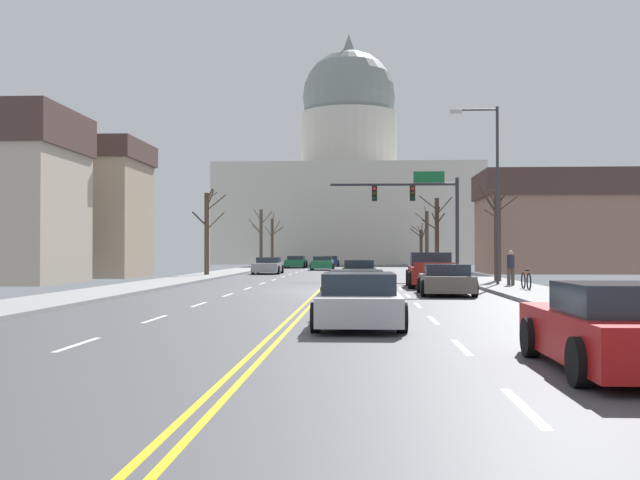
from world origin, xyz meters
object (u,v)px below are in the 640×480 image
pickup_truck_near_01 (431,272)px  sedan_oncoming_02 (296,262)px  sedan_oncoming_03 (331,261)px  pedestrian_00 (511,266)px  sedan_oncoming_01 (323,263)px  street_lamp_right (491,180)px  bicycle_parked (526,281)px  sedan_near_03 (356,288)px  sedan_near_05 (616,330)px  sedan_near_02 (446,280)px  sedan_near_04 (359,301)px  sedan_oncoming_00 (268,266)px  signal_gantry (420,202)px  sedan_near_00 (359,271)px

pickup_truck_near_01 → sedan_oncoming_02: pickup_truck_near_01 is taller
sedan_oncoming_03 → pedestrian_00: 51.65m
sedan_oncoming_01 → street_lamp_right: bearing=-73.1°
pickup_truck_near_01 → sedan_oncoming_02: size_ratio=1.25×
pickup_truck_near_01 → bicycle_parked: (3.47, -4.66, -0.25)m
street_lamp_right → pickup_truck_near_01: bearing=179.6°
sedan_near_03 → sedan_near_05: (3.80, -12.96, 0.06)m
sedan_near_02 → sedan_near_04: 12.97m
sedan_near_04 → sedan_oncoming_00: sedan_oncoming_00 is taller
sedan_oncoming_03 → sedan_near_02: bearing=-83.1°
sedan_near_04 → bicycle_parked: sedan_near_04 is taller
pedestrian_00 → sedan_oncoming_02: bearing=107.9°
signal_gantry → pickup_truck_near_01: size_ratio=1.48×
sedan_oncoming_03 → sedan_oncoming_01: bearing=-90.0°
street_lamp_right → sedan_near_00: (-6.33, 5.91, -4.54)m
sedan_oncoming_00 → sedan_oncoming_03: sedan_oncoming_00 is taller
sedan_oncoming_01 → sedan_near_05: bearing=-82.9°
signal_gantry → sedan_oncoming_01: signal_gantry is taller
street_lamp_right → pedestrian_00: (0.68, -1.07, -4.09)m
sedan_near_04 → sedan_oncoming_02: sedan_near_04 is taller
sedan_near_03 → sedan_near_04: size_ratio=0.94×
sedan_near_04 → sedan_near_05: bearing=-59.6°
pickup_truck_near_01 → sedan_oncoming_01: 32.67m
bicycle_parked → sedan_oncoming_02: bearing=106.5°
sedan_oncoming_00 → bicycle_parked: bearing=-60.8°
sedan_oncoming_01 → bicycle_parked: bearing=-74.2°
sedan_near_03 → bicycle_parked: bearing=47.8°
sedan_oncoming_00 → sedan_oncoming_02: 20.82m
sedan_near_03 → sedan_oncoming_01: sedan_oncoming_01 is taller
sedan_near_02 → sedan_oncoming_02: same height
sedan_near_00 → sedan_oncoming_00: size_ratio=0.96×
sedan_near_03 → sedan_oncoming_02: sedan_oncoming_02 is taller
street_lamp_right → sedan_near_00: street_lamp_right is taller
sedan_near_04 → sedan_near_05: 7.32m
street_lamp_right → sedan_near_03: bearing=-117.3°
sedan_near_00 → sedan_near_05: bearing=-83.1°
sedan_near_00 → sedan_near_04: 24.88m
street_lamp_right → sedan_oncoming_03: bearing=101.1°
sedan_near_05 → sedan_oncoming_02: (-10.33, 66.17, -0.01)m
signal_gantry → sedan_near_00: (-3.75, -4.44, -4.16)m
sedan_oncoming_00 → sedan_near_03: bearing=-78.1°
sedan_oncoming_02 → sedan_oncoming_03: (3.19, 8.63, -0.03)m
bicycle_parked → pedestrian_00: bearing=88.8°
sedan_near_04 → pedestrian_00: bearing=68.8°
street_lamp_right → pedestrian_00: street_lamp_right is taller
sedan_oncoming_02 → sedan_near_02: bearing=-78.1°
sedan_oncoming_01 → pedestrian_00: pedestrian_00 is taller
sedan_oncoming_01 → sedan_oncoming_02: bearing=109.6°
pickup_truck_near_01 → bicycle_parked: pickup_truck_near_01 is taller
street_lamp_right → sedan_oncoming_00: size_ratio=1.81×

